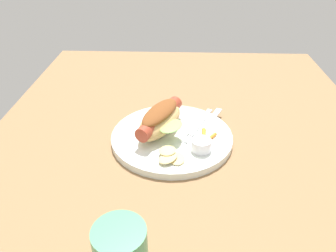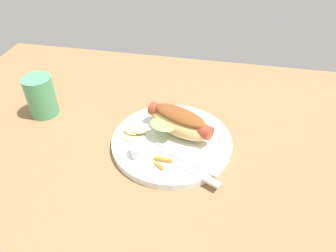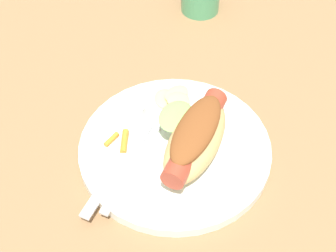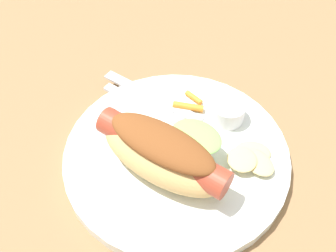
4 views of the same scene
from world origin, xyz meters
The scene contains 9 objects.
ground_plane centered at (0.00, 0.00, -0.90)cm, with size 120.00×90.00×1.80cm, color olive.
plate centered at (-3.59, -2.70, 0.80)cm, with size 26.68×26.68×1.60cm, color white.
hot_dog centered at (-4.77, -5.33, 4.76)cm, with size 16.53×12.35×6.01cm.
sauce_ramekin centered at (1.95, 3.45, 2.85)cm, with size 4.09×4.09×2.49cm, color white.
fork centered at (-7.72, 3.39, 1.80)cm, with size 14.77×7.46×0.40cm.
knife centered at (-8.14, 5.55, 1.78)cm, with size 15.21×1.40×0.36cm, color silver.
chips_pile centered at (5.04, -2.65, 2.32)cm, with size 6.56×5.98×1.56cm.
carrot_garnish centered at (-2.99, 4.81, 2.03)cm, with size 3.96×3.47×0.92cm.
drinking_cup centered at (30.17, -8.27, 5.07)cm, with size 6.94×6.94×10.14cm, color #4C9E6B.
Camera 2 is at (-13.42, 50.60, 48.84)cm, focal length 34.59 mm.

